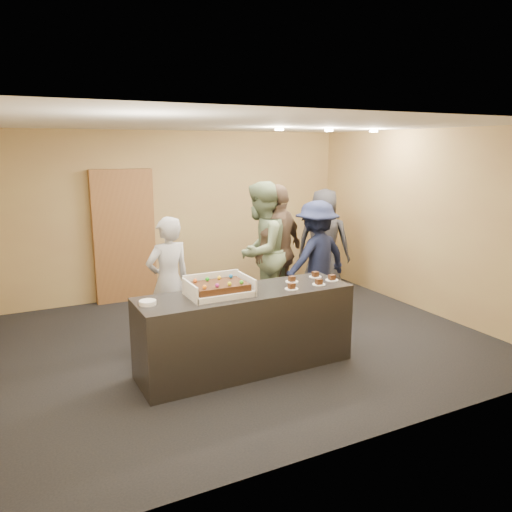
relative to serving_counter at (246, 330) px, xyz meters
name	(u,v)px	position (x,y,z in m)	size (l,w,h in m)	color
room	(241,237)	(0.31, 0.77, 0.90)	(6.04, 6.00, 2.70)	black
serving_counter	(246,330)	(0.00, 0.00, 0.00)	(2.40, 0.70, 0.90)	black
storage_cabinet	(124,236)	(-0.62, 3.18, 0.60)	(0.96, 0.15, 2.11)	brown
cake_box	(218,290)	(-0.31, 0.02, 0.50)	(0.67, 0.46, 0.20)	white
sheet_cake	(219,286)	(-0.31, 0.00, 0.55)	(0.57, 0.39, 0.11)	#331E0B
plate_stack	(148,303)	(-1.08, 0.02, 0.47)	(0.17, 0.17, 0.04)	white
slice_a	(292,287)	(0.49, -0.15, 0.47)	(0.15, 0.15, 0.07)	white
slice_b	(292,280)	(0.65, 0.11, 0.47)	(0.15, 0.15, 0.07)	white
slice_c	(319,283)	(0.86, -0.14, 0.47)	(0.15, 0.15, 0.07)	white
slice_d	(315,275)	(1.01, 0.17, 0.47)	(0.15, 0.15, 0.07)	white
slice_e	(332,278)	(1.11, -0.05, 0.47)	(0.15, 0.15, 0.07)	white
person_server_grey	(169,281)	(-0.54, 1.09, 0.36)	(0.59, 0.39, 1.62)	#B0B0B6
person_sage_man	(261,252)	(0.92, 1.42, 0.54)	(0.96, 0.75, 1.98)	gray
person_navy_man	(316,258)	(1.74, 1.24, 0.39)	(1.09, 0.63, 1.69)	#181E3D
person_brown_extra	(279,251)	(1.21, 1.43, 0.51)	(1.13, 0.47, 1.93)	brown
person_dark_suit	(324,243)	(2.39, 2.00, 0.44)	(0.87, 0.57, 1.78)	#252529
ceiling_spotlights	(329,130)	(1.91, 1.27, 2.22)	(1.72, 0.12, 0.03)	#FFEAC6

